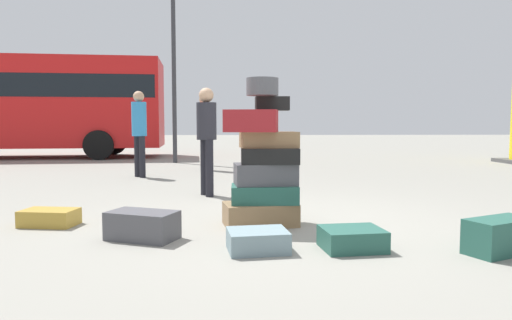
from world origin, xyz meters
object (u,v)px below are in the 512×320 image
object	(u,v)px
suitcase_tan_white_trunk	(49,218)
person_bearded_onlooker	(139,126)
suitcase_tower	(263,168)
person_passerby_in_red	(204,125)
person_tourist_with_camera	(207,131)
suitcase_charcoal_upright_blue	(143,225)
suitcase_slate_foreground_far	(258,241)
lamp_post	(173,24)
suitcase_teal_foreground_near	(352,239)
suitcase_teal_left_side	(500,236)

from	to	relation	value
suitcase_tan_white_trunk	person_bearded_onlooker	distance (m)	4.62
suitcase_tower	person_passerby_in_red	bearing A→B (deg)	100.12
person_tourist_with_camera	suitcase_charcoal_upright_blue	bearing A→B (deg)	-33.46
suitcase_slate_foreground_far	suitcase_charcoal_upright_blue	bearing A→B (deg)	149.98
person_bearded_onlooker	lamp_post	size ratio (longest dim) A/B	0.30
suitcase_teal_foreground_near	suitcase_tan_white_trunk	xyz separation A→B (m)	(-3.02, 1.06, -0.00)
person_passerby_in_red	person_bearded_onlooker	bearing A→B (deg)	-57.07
lamp_post	person_passerby_in_red	bearing A→B (deg)	-65.16
suitcase_tower	suitcase_teal_foreground_near	bearing A→B (deg)	-54.48
person_bearded_onlooker	person_passerby_in_red	bearing A→B (deg)	99.84
suitcase_teal_foreground_near	suitcase_slate_foreground_far	bearing A→B (deg)	175.01
suitcase_teal_left_side	person_passerby_in_red	bearing A→B (deg)	88.15
suitcase_slate_foreground_far	person_bearded_onlooker	xyz separation A→B (m)	(-2.17, 5.60, 0.96)
person_bearded_onlooker	lamp_post	distance (m)	4.47
suitcase_teal_foreground_near	suitcase_charcoal_upright_blue	distance (m)	1.95
suitcase_teal_left_side	lamp_post	distance (m)	10.71
suitcase_slate_foreground_far	suitcase_teal_foreground_near	distance (m)	0.83
suitcase_teal_foreground_near	person_passerby_in_red	bearing A→B (deg)	97.95
suitcase_tan_white_trunk	suitcase_charcoal_upright_blue	world-z (taller)	suitcase_charcoal_upright_blue
suitcase_teal_foreground_near	lamp_post	world-z (taller)	lamp_post
suitcase_slate_foreground_far	suitcase_teal_foreground_near	world-z (taller)	suitcase_teal_foreground_near
suitcase_tan_white_trunk	person_bearded_onlooker	world-z (taller)	person_bearded_onlooker
person_tourist_with_camera	suitcase_tan_white_trunk	bearing A→B (deg)	-61.86
person_bearded_onlooker	suitcase_tan_white_trunk	bearing A→B (deg)	-39.50
person_tourist_with_camera	lamp_post	distance (m)	6.77
suitcase_tan_white_trunk	suitcase_tower	bearing A→B (deg)	7.23
suitcase_slate_foreground_far	suitcase_tan_white_trunk	xyz separation A→B (m)	(-2.19, 1.08, -0.00)
suitcase_tan_white_trunk	suitcase_teal_left_side	distance (m)	4.41
suitcase_tower	lamp_post	distance (m)	8.91
suitcase_charcoal_upright_blue	suitcase_tower	bearing A→B (deg)	47.90
suitcase_slate_foreground_far	lamp_post	size ratio (longest dim) A/B	0.09
person_passerby_in_red	suitcase_charcoal_upright_blue	bearing A→B (deg)	-17.14
suitcase_slate_foreground_far	person_bearded_onlooker	distance (m)	6.08
suitcase_tower	suitcase_slate_foreground_far	world-z (taller)	suitcase_tower
person_tourist_with_camera	suitcase_slate_foreground_far	bearing A→B (deg)	-12.43
suitcase_slate_foreground_far	suitcase_tower	bearing A→B (deg)	76.62
suitcase_teal_left_side	person_tourist_with_camera	xyz separation A→B (m)	(-2.68, 3.24, 0.83)
suitcase_slate_foreground_far	person_tourist_with_camera	size ratio (longest dim) A/B	0.31
suitcase_tower	person_bearded_onlooker	size ratio (longest dim) A/B	0.90
person_bearded_onlooker	person_passerby_in_red	size ratio (longest dim) A/B	0.99
person_bearded_onlooker	lamp_post	world-z (taller)	lamp_post
suitcase_tower	person_passerby_in_red	world-z (taller)	person_passerby_in_red
suitcase_charcoal_upright_blue	person_tourist_with_camera	size ratio (longest dim) A/B	0.39
suitcase_tower	person_tourist_with_camera	bearing A→B (deg)	109.87
suitcase_tan_white_trunk	lamp_post	xyz separation A→B (m)	(0.27, 8.02, 3.73)
suitcase_slate_foreground_far	suitcase_charcoal_upright_blue	size ratio (longest dim) A/B	0.79
suitcase_teal_left_side	person_passerby_in_red	distance (m)	7.81
suitcase_tower	lamp_post	xyz separation A→B (m)	(-2.03, 8.06, 3.20)
suitcase_tan_white_trunk	suitcase_teal_left_side	xyz separation A→B (m)	(4.24, -1.23, 0.06)
suitcase_slate_foreground_far	person_passerby_in_red	xyz separation A→B (m)	(-0.96, 7.00, 0.97)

